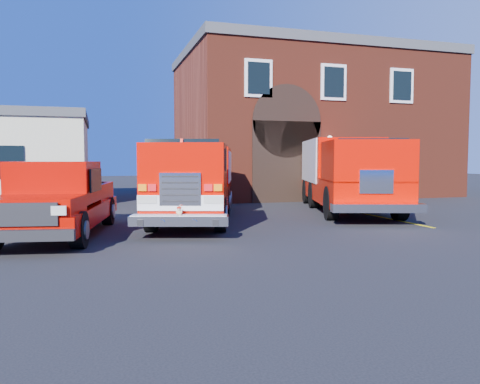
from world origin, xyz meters
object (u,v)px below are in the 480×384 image
object	(u,v)px
fire_station	(308,125)
pickup_truck	(59,201)
fire_engine	(196,180)
secondary_truck	(347,171)

from	to	relation	value
fire_station	pickup_truck	distance (m)	18.75
fire_engine	secondary_truck	xyz separation A→B (m)	(6.55, 0.97, 0.22)
secondary_truck	fire_station	bearing A→B (deg)	74.43
fire_engine	secondary_truck	distance (m)	6.62
fire_engine	secondary_truck	bearing A→B (deg)	8.42
fire_station	fire_engine	world-z (taller)	fire_station
secondary_truck	pickup_truck	bearing A→B (deg)	-162.74
fire_station	secondary_truck	xyz separation A→B (m)	(-2.57, -9.23, -2.63)
fire_engine	pickup_truck	bearing A→B (deg)	-150.96
fire_station	secondary_truck	world-z (taller)	fire_station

